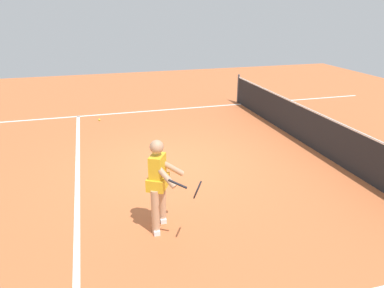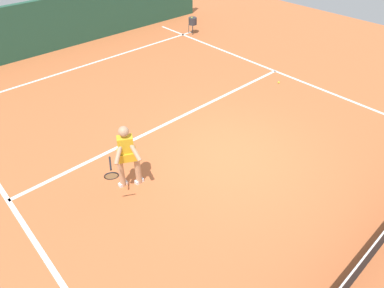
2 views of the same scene
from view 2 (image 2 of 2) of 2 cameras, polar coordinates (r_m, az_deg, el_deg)
name	(u,v)px [view 2 (image 2 of 2)]	position (r m, az deg, el deg)	size (l,w,h in m)	color
ground_plane	(232,154)	(8.44, 6.86, -1.77)	(25.31, 25.31, 0.00)	#C66638
court_back_wall	(57,24)	(15.11, -21.91, 18.39)	(14.36, 0.24, 1.96)	#23513D
baseline_marking	(89,64)	(13.53, -17.05, 12.81)	(10.36, 0.10, 0.01)	white
service_line_marking	(176,119)	(9.69, -2.70, 4.26)	(9.36, 0.10, 0.01)	white
sideline_left_marking	(330,93)	(11.88, 22.32, 8.06)	(0.10, 17.47, 0.01)	white
sideline_right_marking	(52,269)	(6.73, -22.62, -18.91)	(0.10, 17.47, 0.01)	white
tennis_player	(127,155)	(7.15, -11.00, -1.90)	(1.06, 0.81, 1.55)	tan
tennis_ball_near	(279,82)	(11.94, 14.49, 10.08)	(0.07, 0.07, 0.07)	#D1E533
ball_hopper	(193,21)	(15.89, 0.11, 20.10)	(0.36, 0.36, 0.74)	#333338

